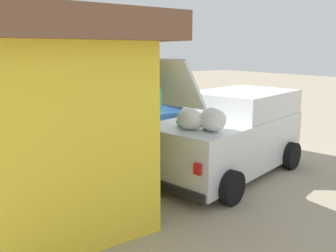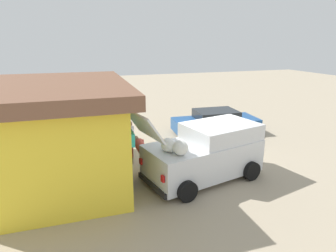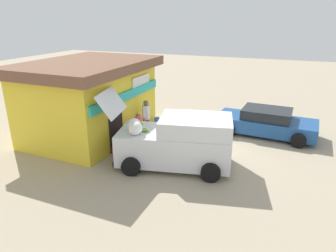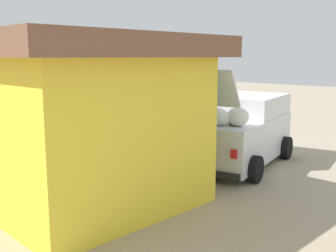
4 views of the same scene
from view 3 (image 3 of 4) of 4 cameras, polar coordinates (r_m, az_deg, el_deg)
ground_plane at (r=12.14m, az=6.98°, el=-4.88°), size 60.00×60.00×0.00m
storefront_bar at (r=13.71m, az=-14.45°, el=5.12°), size 6.18×4.49×3.31m
delivery_van at (r=10.66m, az=1.77°, el=-2.91°), size 2.86×4.74×2.65m
parked_sedan at (r=14.32m, az=17.94°, el=0.65°), size 2.36×4.41×1.20m
vendor_standing at (r=13.25m, az=-4.13°, el=1.89°), size 0.57×0.34×1.68m
customer_bending at (r=12.25m, az=-5.61°, el=-0.41°), size 0.76×0.68×1.34m
unloaded_banana_pile at (r=11.87m, az=-15.13°, el=-5.06°), size 0.85×0.68×0.41m
paint_bucket at (r=14.90m, az=-2.14°, el=0.87°), size 0.27×0.27×0.40m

